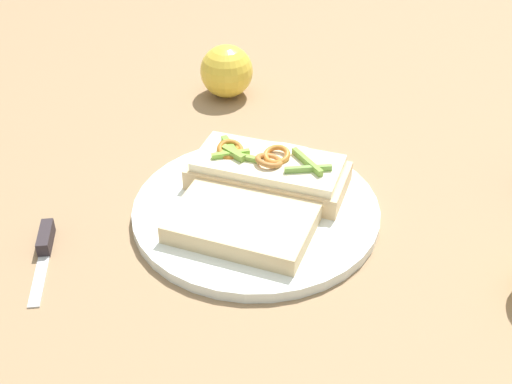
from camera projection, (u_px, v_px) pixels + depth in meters
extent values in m
plane|color=#927251|center=(256.00, 215.00, 0.77)|extent=(2.00, 2.00, 0.00)
cylinder|color=white|center=(256.00, 211.00, 0.77)|extent=(0.28, 0.28, 0.01)
cube|color=#E3BC89|center=(268.00, 176.00, 0.79)|extent=(0.17, 0.20, 0.03)
cube|color=#F2E6C3|center=(268.00, 163.00, 0.78)|extent=(0.15, 0.18, 0.01)
torus|color=#B2661F|center=(230.00, 150.00, 0.78)|extent=(0.04, 0.04, 0.02)
torus|color=#AC7122|center=(228.00, 149.00, 0.79)|extent=(0.04, 0.04, 0.01)
torus|color=#B47034|center=(269.00, 160.00, 0.77)|extent=(0.05, 0.05, 0.02)
torus|color=#C5772D|center=(277.00, 155.00, 0.78)|extent=(0.04, 0.04, 0.02)
cube|color=#76A246|center=(308.00, 169.00, 0.75)|extent=(0.05, 0.03, 0.01)
cube|color=#80B93E|center=(231.00, 154.00, 0.78)|extent=(0.04, 0.03, 0.01)
cube|color=#76A13C|center=(307.00, 162.00, 0.76)|extent=(0.02, 0.06, 0.01)
cube|color=#7DA73E|center=(232.00, 153.00, 0.78)|extent=(0.01, 0.04, 0.01)
cube|color=#7BA03D|center=(239.00, 156.00, 0.77)|extent=(0.03, 0.04, 0.01)
cube|color=#73AF38|center=(230.00, 146.00, 0.79)|extent=(0.02, 0.04, 0.01)
cube|color=beige|center=(243.00, 222.00, 0.72)|extent=(0.16, 0.18, 0.02)
sphere|color=gold|center=(227.00, 71.00, 0.98)|extent=(0.11, 0.11, 0.08)
cube|color=silver|center=(39.00, 281.00, 0.68)|extent=(0.05, 0.07, 0.00)
cube|color=#2C2428|center=(46.00, 238.00, 0.72)|extent=(0.04, 0.05, 0.02)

